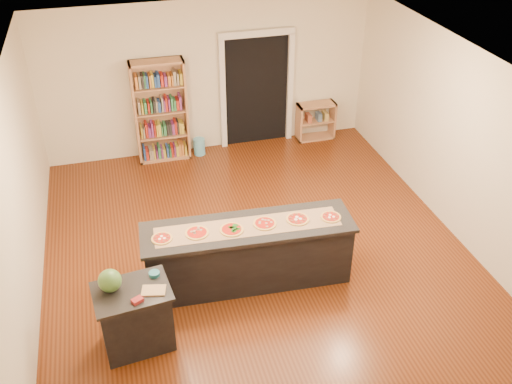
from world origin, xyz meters
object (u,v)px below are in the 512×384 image
object	(u,v)px
watermelon	(110,281)
kitchen_island	(248,254)
bookshelf	(161,111)
low_shelf	(316,121)
side_counter	(135,317)
waste_bin	(199,147)

from	to	relation	value
watermelon	kitchen_island	bearing A→B (deg)	20.94
bookshelf	low_shelf	xyz separation A→B (m)	(2.97, 0.01, -0.57)
side_counter	low_shelf	world-z (taller)	side_counter
watermelon	low_shelf	bearing A→B (deg)	46.96
waste_bin	watermelon	world-z (taller)	watermelon
watermelon	bookshelf	bearing A→B (deg)	75.65
waste_bin	low_shelf	bearing A→B (deg)	1.10
waste_bin	watermelon	distance (m)	4.76
bookshelf	low_shelf	distance (m)	3.03
bookshelf	low_shelf	bearing A→B (deg)	0.17
bookshelf	side_counter	bearing A→B (deg)	-101.52
kitchen_island	side_counter	distance (m)	1.73
low_shelf	waste_bin	xyz separation A→B (m)	(-2.33, -0.04, -0.21)
waste_bin	watermelon	xyz separation A→B (m)	(-1.77, -4.34, 0.82)
bookshelf	watermelon	xyz separation A→B (m)	(-1.12, -4.38, 0.04)
side_counter	bookshelf	size ratio (longest dim) A/B	0.46
bookshelf	waste_bin	bearing A→B (deg)	-3.13
waste_bin	kitchen_island	bearing A→B (deg)	-90.04
kitchen_island	waste_bin	distance (m)	3.68
low_shelf	watermelon	bearing A→B (deg)	-133.04
waste_bin	side_counter	bearing A→B (deg)	-109.40
waste_bin	watermelon	bearing A→B (deg)	-112.16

